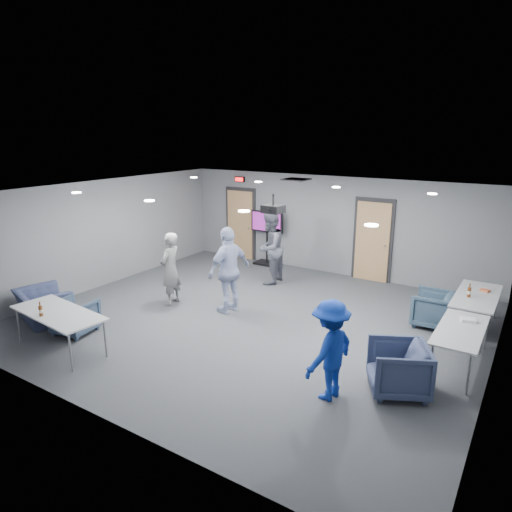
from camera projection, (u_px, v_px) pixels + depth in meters
The scene contains 28 objects.
floor at pixel (253, 320), 9.66m from camera, with size 9.00×9.00×0.00m, color #3B3D43.
ceiling at pixel (253, 192), 8.94m from camera, with size 9.00×9.00×0.00m, color white.
wall_back at pixel (331, 225), 12.56m from camera, with size 9.00×0.02×2.70m, color slate.
wall_front at pixel (90, 328), 6.04m from camera, with size 9.00×0.02×2.70m, color slate.
wall_left at pixel (105, 233), 11.62m from camera, with size 0.02×8.00×2.70m, color slate.
wall_right at pixel (500, 301), 6.98m from camera, with size 0.02×8.00×2.70m, color slate.
door_left at pixel (241, 224), 14.14m from camera, with size 1.06×0.17×2.24m.
door_right at pixel (373, 241), 11.97m from camera, with size 1.06×0.17×2.24m.
exit_sign at pixel (240, 179), 13.76m from camera, with size 0.32×0.08×0.16m.
hvac_diffuser at pixel (296, 179), 11.48m from camera, with size 0.60×0.60×0.03m, color black.
downlights at pixel (253, 193), 8.95m from camera, with size 6.18×3.78×0.02m.
person_a at pixel (170, 269), 10.35m from camera, with size 0.61×0.40×1.68m, color gray.
person_b at pixel (270, 248), 11.76m from camera, with size 0.92×0.72×1.89m, color #575B69.
person_c at pixel (229, 270), 9.88m from camera, with size 1.12×0.47×1.91m, color #ABB7DB.
person_d at pixel (330, 350), 6.68m from camera, with size 1.00×0.57×1.54m, color navy.
chair_right_a at pixel (433, 309), 9.29m from camera, with size 0.77×0.80×0.72m, color #34495B.
chair_right_c at pixel (398, 368), 6.91m from camera, with size 0.84×0.86×0.79m, color #353F5D.
chair_front_a at pixel (75, 316), 8.97m from camera, with size 0.72×0.74×0.68m, color #36465D.
chair_front_b at pixel (43, 306), 9.50m from camera, with size 1.06×0.93×0.69m, color #384061.
table_right_a at pixel (477, 297), 9.04m from camera, with size 0.77×1.85×0.73m.
table_right_b at pixel (461, 331), 7.50m from camera, with size 0.70×1.69×0.73m.
table_front_left at pixel (58, 314), 8.19m from camera, with size 2.03×1.01×0.73m.
bottle_front at pixel (41, 311), 7.98m from camera, with size 0.07×0.07×0.26m.
bottle_right at pixel (469, 292), 8.89m from camera, with size 0.07×0.07×0.28m.
snack_box at pixel (485, 290), 9.23m from camera, with size 0.18×0.12×0.04m, color #B9502E.
wrapper at pixel (468, 320), 7.77m from camera, with size 0.23×0.16×0.05m, color white.
tv_stand at pixel (267, 235), 13.46m from camera, with size 1.05×0.50×1.60m.
projector at pixel (273, 209), 8.87m from camera, with size 0.40×0.38×0.37m.
Camera 1 is at (4.85, -7.52, 3.88)m, focal length 32.00 mm.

